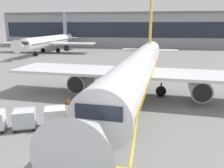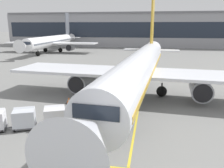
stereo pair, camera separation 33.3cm
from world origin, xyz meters
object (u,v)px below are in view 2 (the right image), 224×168
at_px(baggage_cart_lead, 55,116).
at_px(baggage_cart_second, 24,118).
at_px(parked_airplane, 139,69).
at_px(belt_loader, 89,107).
at_px(safety_cone_engine_keepout, 69,100).
at_px(ground_crew_by_carts, 73,119).
at_px(ground_crew_marshaller, 73,107).
at_px(ground_crew_by_loader, 89,113).
at_px(distant_airplane, 51,42).
at_px(ground_crew_wingwalker, 78,110).

relative_size(baggage_cart_lead, baggage_cart_second, 1.00).
distance_m(parked_airplane, belt_loader, 9.18).
distance_m(baggage_cart_lead, safety_cone_engine_keepout, 6.54).
bearing_deg(safety_cone_engine_keepout, ground_crew_by_carts, -67.15).
bearing_deg(ground_crew_marshaller, safety_cone_engine_keepout, 116.40).
bearing_deg(baggage_cart_lead, parked_airplane, 55.68).
bearing_deg(safety_cone_engine_keepout, baggage_cart_lead, -81.54).
xyz_separation_m(parked_airplane, baggage_cart_lead, (-7.23, -10.59, -2.78)).
distance_m(belt_loader, safety_cone_engine_keepout, 4.65).
bearing_deg(belt_loader, baggage_cart_second, -139.66).
bearing_deg(safety_cone_engine_keepout, ground_crew_by_loader, -52.47).
bearing_deg(safety_cone_engine_keepout, baggage_cart_second, -102.37).
xyz_separation_m(belt_loader, ground_crew_by_carts, (-0.55, -3.66, 0.13)).
bearing_deg(baggage_cart_second, baggage_cart_lead, 20.28).
bearing_deg(distant_airplane, ground_crew_wingwalker, -63.79).
bearing_deg(ground_crew_by_loader, safety_cone_engine_keepout, 127.53).
xyz_separation_m(belt_loader, ground_crew_wingwalker, (-0.81, -1.34, 0.13)).
xyz_separation_m(parked_airplane, baggage_cart_second, (-9.81, -11.55, -2.78)).
height_order(baggage_cart_lead, baggage_cart_second, same).
bearing_deg(distant_airplane, parked_airplane, -55.02).
distance_m(safety_cone_engine_keepout, distant_airplane, 57.42).
xyz_separation_m(ground_crew_by_carts, distant_airplane, (-27.85, 58.37, 2.76)).
relative_size(ground_crew_wingwalker, distant_airplane, 0.04).
distance_m(parked_airplane, ground_crew_wingwalker, 10.64).
bearing_deg(ground_crew_marshaller, ground_crew_by_loader, -35.39).
relative_size(baggage_cart_lead, ground_crew_marshaller, 1.61).
bearing_deg(belt_loader, ground_crew_wingwalker, -121.30).
distance_m(ground_crew_by_carts, ground_crew_wingwalker, 2.34).
distance_m(baggage_cart_lead, ground_crew_wingwalker, 2.57).
height_order(baggage_cart_lead, ground_crew_marshaller, baggage_cart_lead).
relative_size(baggage_cart_second, distant_airplane, 0.07).
xyz_separation_m(ground_crew_by_carts, ground_crew_wingwalker, (-0.27, 2.33, 0.00)).
xyz_separation_m(belt_loader, ground_crew_by_loader, (0.61, -2.10, 0.13)).
xyz_separation_m(baggage_cart_second, ground_crew_marshaller, (3.44, 3.72, -0.00)).
bearing_deg(parked_airplane, ground_crew_marshaller, -129.16).
height_order(belt_loader, ground_crew_wingwalker, belt_loader).
relative_size(ground_crew_marshaller, distant_airplane, 0.04).
relative_size(baggage_cart_lead, safety_cone_engine_keepout, 3.58).
bearing_deg(distant_airplane, ground_crew_by_carts, -64.49).
height_order(ground_crew_by_loader, ground_crew_marshaller, same).
xyz_separation_m(ground_crew_wingwalker, distant_airplane, (-27.59, 56.04, 2.76)).
bearing_deg(baggage_cart_lead, safety_cone_engine_keepout, 98.46).
bearing_deg(baggage_cart_second, belt_loader, 40.34).
bearing_deg(baggage_cart_second, ground_crew_marshaller, 47.28).
bearing_deg(parked_airplane, baggage_cart_second, -130.35).
distance_m(baggage_cart_second, ground_crew_by_loader, 6.03).
distance_m(ground_crew_by_carts, ground_crew_marshaller, 3.29).
bearing_deg(baggage_cart_second, ground_crew_wingwalker, 34.82).
bearing_deg(ground_crew_marshaller, baggage_cart_second, -132.72).
xyz_separation_m(parked_airplane, ground_crew_by_carts, (-5.33, -10.94, -2.78)).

